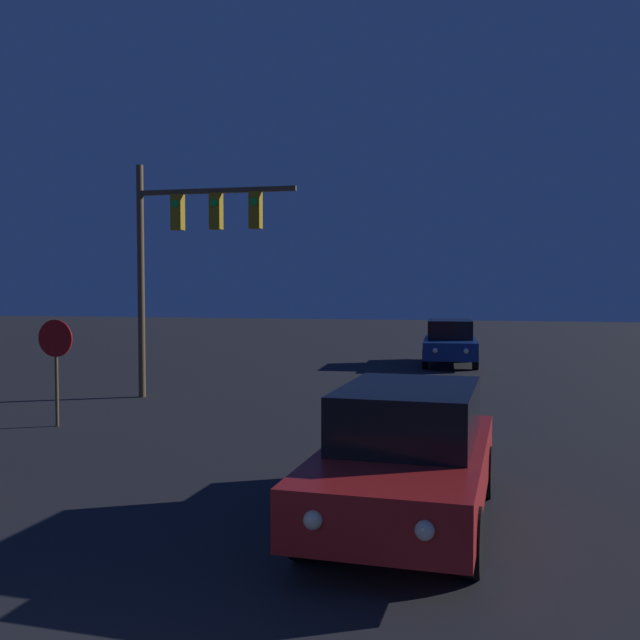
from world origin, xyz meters
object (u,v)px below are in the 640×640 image
at_px(car_near, 407,453).
at_px(stop_sign, 56,352).
at_px(car_far, 450,342).
at_px(traffic_signal_mast, 184,238).

xyz_separation_m(car_near, stop_sign, (-7.60, 4.36, 0.69)).
bearing_deg(car_far, traffic_signal_mast, 53.86).
bearing_deg(car_near, traffic_signal_mast, -49.37).
bearing_deg(car_near, car_far, -86.39).
relative_size(car_far, traffic_signal_mast, 0.77).
relative_size(car_near, car_far, 1.00).
distance_m(car_far, traffic_signal_mast, 11.83).
bearing_deg(traffic_signal_mast, car_far, 56.99).
xyz_separation_m(car_far, stop_sign, (-7.29, -13.51, 0.69)).
height_order(car_near, car_far, same).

